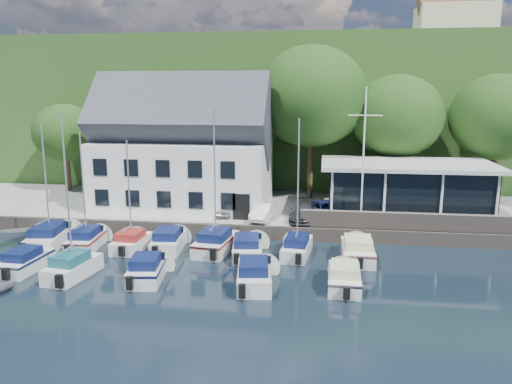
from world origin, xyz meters
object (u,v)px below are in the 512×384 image
boat_r1_0 (46,179)px  boat_r1_6 (298,193)px  boat_r2_1 (67,199)px  boat_r2_2 (147,267)px  car_dgrey (304,211)px  club_pavilion (406,189)px  boat_r2_0 (25,259)px  boat_r1_7 (358,248)px  boat_r2_4 (344,275)px  car_white (263,211)px  flagpole (363,158)px  boat_r1_3 (169,239)px  boat_r1_5 (247,245)px  boat_r1_2 (129,190)px  car_blue (327,209)px  harbor_building (184,155)px  boat_r2_3 (254,272)px  boat_r1_4 (215,182)px  boat_r1_1 (83,185)px  car_silver (226,208)px

boat_r1_0 → boat_r1_6: boat_r1_0 is taller
boat_r2_1 → boat_r2_2: (4.41, 0.16, -3.85)m
boat_r2_2 → car_dgrey: bearing=44.5°
club_pavilion → boat_r2_0: bearing=-151.3°
boat_r1_7 → boat_r2_4: boat_r1_7 is taller
boat_r1_0 → boat_r2_0: size_ratio=1.74×
car_white → boat_r2_4: size_ratio=0.67×
boat_r1_7 → boat_r2_1: bearing=-162.2°
flagpole → boat_r2_1: (-16.97, -10.02, -1.33)m
boat_r1_6 → boat_r1_3: bearing=-175.0°
boat_r1_0 → flagpole: bearing=2.9°
boat_r1_5 → boat_r2_4: (6.09, -4.43, -0.01)m
boat_r1_2 → boat_r1_6: bearing=4.1°
boat_r1_0 → boat_r1_6: size_ratio=1.11×
car_dgrey → car_blue: size_ratio=1.10×
harbor_building → boat_r2_0: size_ratio=2.69×
car_white → car_dgrey: size_ratio=0.84×
club_pavilion → car_white: size_ratio=3.56×
car_dgrey → boat_r1_5: 6.89m
boat_r1_7 → boat_r2_2: bearing=-156.9°
car_dgrey → flagpole: bearing=-8.9°
boat_r1_7 → boat_r2_2: 13.16m
boat_r2_0 → boat_r2_1: 5.21m
boat_r1_5 → flagpole: bearing=24.9°
harbor_building → club_pavilion: 18.15m
car_dgrey → boat_r2_2: (-8.39, -10.86, -0.90)m
car_white → boat_r2_1: 14.81m
harbor_building → boat_r2_4: harbor_building is taller
boat_r2_0 → boat_r1_6: bearing=19.8°
boat_r2_3 → boat_r1_2: bearing=142.9°
boat_r1_3 → boat_r1_5: (5.48, -0.59, -0.05)m
boat_r1_4 → club_pavilion: bearing=39.5°
boat_r1_1 → car_dgrey: bearing=16.1°
car_blue → boat_r1_2: size_ratio=0.48×
car_silver → boat_r1_7: size_ratio=0.55×
boat_r1_6 → club_pavilion: bearing=50.8°
car_white → car_dgrey: car_dgrey is taller
car_dgrey → car_silver: bearing=178.8°
boat_r1_1 → boat_r1_3: boat_r1_1 is taller
car_blue → boat_r2_2: size_ratio=0.77×
car_white → boat_r1_7: (6.72, -5.36, -0.87)m
boat_r2_4 → boat_r1_5: bearing=145.1°
car_dgrey → boat_r1_6: size_ratio=0.52×
club_pavilion → car_blue: (-6.13, -2.09, -1.37)m
boat_r1_2 → car_dgrey: bearing=29.1°
boat_r1_7 → boat_r2_2: (-12.09, -5.20, 0.00)m
harbor_building → boat_r2_1: (-2.66, -14.35, -0.75)m
car_white → boat_r1_7: 8.64m
boat_r1_4 → boat_r2_1: 9.16m
boat_r2_4 → car_silver: bearing=129.8°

